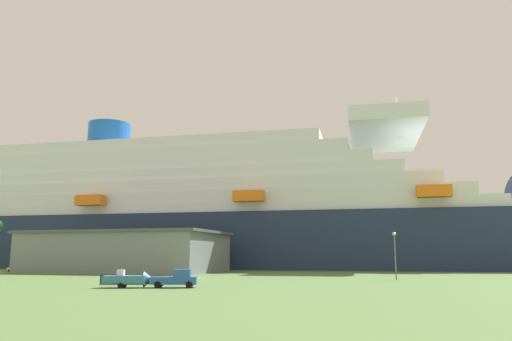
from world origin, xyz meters
TOP-DOWN VIEW (x-y plane):
  - ground_plane at (0.00, 30.00)m, footprint 600.00×600.00m
  - cruise_ship at (-22.23, 61.57)m, footprint 236.06×42.26m
  - terminal_building at (-25.20, 24.13)m, footprint 45.56×27.77m
  - pickup_truck at (5.37, -22.46)m, footprint 5.92×3.34m
  - small_boat_on_trailer at (0.05, -23.80)m, footprint 7.04×3.43m
  - street_lamp at (33.05, 2.32)m, footprint 0.56×0.56m
  - parked_car_silver_sedan at (-49.56, 19.34)m, footprint 5.01×2.65m

SIDE VIEW (x-z plane):
  - ground_plane at x=0.00m, z-range 0.00..0.00m
  - parked_car_silver_sedan at x=-49.56m, z-range 0.04..1.62m
  - small_boat_on_trailer at x=0.05m, z-range -0.11..2.04m
  - pickup_truck at x=5.37m, z-range -0.06..2.14m
  - terminal_building at x=-25.20m, z-range 0.02..9.17m
  - street_lamp at x=33.05m, z-range 1.18..8.76m
  - cruise_ship at x=-22.23m, z-range -13.74..44.21m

